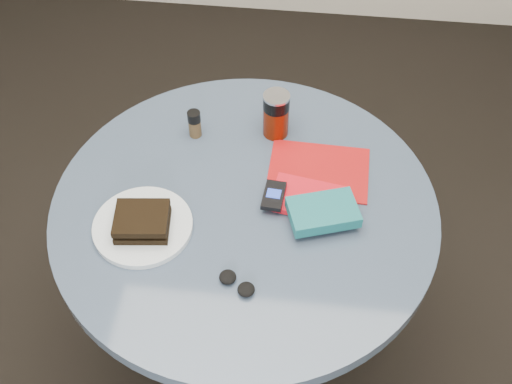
# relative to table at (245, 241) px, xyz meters

# --- Properties ---
(ground) EXTENTS (4.00, 4.00, 0.00)m
(ground) POSITION_rel_table_xyz_m (0.00, 0.00, -0.59)
(ground) COLOR black
(ground) RESTS_ON ground
(table) EXTENTS (1.00, 1.00, 0.75)m
(table) POSITION_rel_table_xyz_m (0.00, 0.00, 0.00)
(table) COLOR black
(table) RESTS_ON ground
(plate) EXTENTS (0.28, 0.28, 0.02)m
(plate) POSITION_rel_table_xyz_m (-0.24, -0.11, 0.17)
(plate) COLOR silver
(plate) RESTS_ON table
(sandwich) EXTENTS (0.14, 0.12, 0.05)m
(sandwich) POSITION_rel_table_xyz_m (-0.24, -0.12, 0.20)
(sandwich) COLOR black
(sandwich) RESTS_ON plate
(soda_can) EXTENTS (0.09, 0.09, 0.14)m
(soda_can) POSITION_rel_table_xyz_m (0.05, 0.27, 0.23)
(soda_can) COLOR #5A1504
(soda_can) RESTS_ON table
(pepper_grinder) EXTENTS (0.04, 0.04, 0.08)m
(pepper_grinder) POSITION_rel_table_xyz_m (-0.17, 0.24, 0.21)
(pepper_grinder) COLOR #45341D
(pepper_grinder) RESTS_ON table
(magazine) EXTENTS (0.27, 0.21, 0.00)m
(magazine) POSITION_rel_table_xyz_m (0.18, 0.13, 0.17)
(magazine) COLOR #9A0E0F
(magazine) RESTS_ON table
(red_book) EXTENTS (0.20, 0.15, 0.02)m
(red_book) POSITION_rel_table_xyz_m (0.16, 0.03, 0.18)
(red_book) COLOR red
(red_book) RESTS_ON magazine
(novel) EXTENTS (0.19, 0.16, 0.03)m
(novel) POSITION_rel_table_xyz_m (0.20, -0.03, 0.20)
(novel) COLOR #13585E
(novel) RESTS_ON red_book
(mp3_player) EXTENTS (0.06, 0.10, 0.02)m
(mp3_player) POSITION_rel_table_xyz_m (0.07, 0.01, 0.19)
(mp3_player) COLOR black
(mp3_player) RESTS_ON red_book
(headphones) EXTENTS (0.10, 0.08, 0.02)m
(headphones) POSITION_rel_table_xyz_m (0.01, -0.25, 0.17)
(headphones) COLOR black
(headphones) RESTS_ON table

